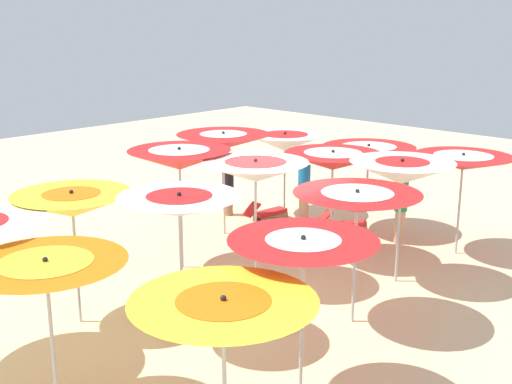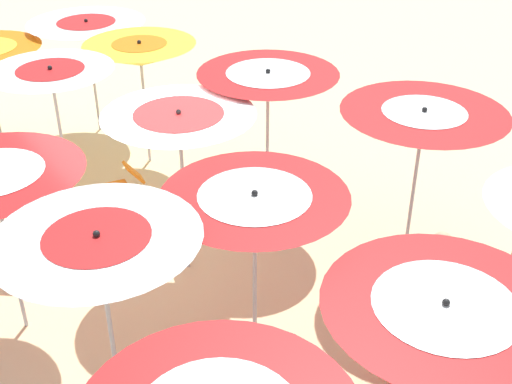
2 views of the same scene
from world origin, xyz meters
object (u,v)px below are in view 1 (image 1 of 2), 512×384
(beach_umbrella_5, at_px, (46,276))
(beach_umbrella_7, at_px, (256,171))
(beachgoer_1, at_px, (401,206))
(lounger_1, at_px, (268,213))
(beach_umbrella_11, at_px, (72,205))
(beach_umbrella_3, at_px, (402,172))
(beachgoer_2, at_px, (228,184))
(beach_umbrella_9, at_px, (368,152))
(beach_ball, at_px, (280,321))
(beach_umbrella_14, at_px, (285,142))
(lounger_2, at_px, (166,317))
(beach_umbrella_0, at_px, (224,314))
(beach_umbrella_2, at_px, (357,202))
(lounger_0, at_px, (343,224))
(beach_umbrella_13, at_px, (223,141))
(beach_umbrella_8, at_px, (333,161))
(beach_umbrella_12, at_px, (179,159))
(beach_umbrella_1, at_px, (303,253))
(beach_umbrella_6, at_px, (179,206))
(beachgoer_0, at_px, (304,191))
(beach_umbrella_4, at_px, (463,162))

(beach_umbrella_5, distance_m, beach_umbrella_7, 5.18)
(beachgoer_1, bearing_deg, lounger_1, 8.16)
(beach_umbrella_5, distance_m, beach_umbrella_11, 2.81)
(beach_umbrella_3, xyz_separation_m, beachgoer_2, (-5.69, 0.90, -1.39))
(beach_umbrella_11, relative_size, beachgoer_1, 1.39)
(beach_umbrella_5, bearing_deg, beachgoer_2, 121.93)
(beach_umbrella_9, xyz_separation_m, beach_ball, (2.02, -5.44, -1.79))
(beach_umbrella_14, relative_size, lounger_2, 1.72)
(beach_umbrella_3, distance_m, beach_umbrella_14, 5.08)
(beach_umbrella_0, distance_m, beach_umbrella_11, 4.63)
(beach_umbrella_2, xyz_separation_m, beach_umbrella_9, (-2.71, 4.34, -0.18))
(beach_umbrella_2, distance_m, beachgoer_2, 6.92)
(lounger_0, bearing_deg, beach_umbrella_13, 165.45)
(beach_umbrella_8, bearing_deg, beachgoer_1, 74.90)
(beach_umbrella_0, xyz_separation_m, beach_umbrella_12, (-5.22, 3.78, 0.40))
(beach_umbrella_1, distance_m, lounger_0, 7.70)
(beach_ball, bearing_deg, beach_umbrella_12, 167.45)
(beach_umbrella_12, bearing_deg, beach_umbrella_7, 14.05)
(beach_umbrella_11, xyz_separation_m, lounger_1, (-1.66, 6.58, -1.89))
(beach_umbrella_7, relative_size, beach_umbrella_8, 1.04)
(beach_umbrella_6, height_order, beach_umbrella_12, beach_umbrella_12)
(beach_umbrella_14, xyz_separation_m, lounger_1, (0.05, -0.71, -1.74))
(beach_umbrella_12, bearing_deg, beach_umbrella_1, -22.96)
(beach_umbrella_8, relative_size, beach_umbrella_12, 0.94)
(beach_umbrella_0, height_order, beach_umbrella_2, beach_umbrella_2)
(beach_umbrella_8, relative_size, beach_umbrella_11, 1.03)
(beach_umbrella_6, height_order, beach_ball, beach_umbrella_6)
(beach_umbrella_5, relative_size, beachgoer_0, 1.18)
(lounger_1, xyz_separation_m, lounger_2, (2.92, -5.71, 0.00))
(beach_umbrella_7, height_order, beach_ball, beach_umbrella_7)
(beach_umbrella_11, xyz_separation_m, beach_umbrella_14, (-1.71, 7.28, -0.15))
(beach_umbrella_8, height_order, beach_umbrella_14, beach_umbrella_8)
(beachgoer_1, bearing_deg, lounger_2, 81.10)
(beach_umbrella_9, xyz_separation_m, beach_umbrella_11, (-0.68, -7.57, 0.13))
(beach_umbrella_6, bearing_deg, lounger_0, 103.03)
(beach_umbrella_4, relative_size, beach_umbrella_5, 1.03)
(beach_ball, bearing_deg, beach_umbrella_2, 57.84)
(beach_umbrella_12, distance_m, lounger_0, 4.85)
(lounger_2, xyz_separation_m, beachgoer_1, (0.51, 6.47, 0.68))
(beach_umbrella_12, bearing_deg, beach_umbrella_6, -40.13)
(beach_umbrella_1, relative_size, beach_umbrella_3, 0.95)
(beach_umbrella_12, bearing_deg, beach_umbrella_4, 51.59)
(beach_umbrella_0, xyz_separation_m, beach_umbrella_13, (-6.19, 5.93, 0.36))
(beach_umbrella_3, bearing_deg, lounger_0, 145.10)
(beach_umbrella_1, distance_m, beach_umbrella_12, 5.39)
(beach_umbrella_2, xyz_separation_m, beachgoer_2, (-6.11, 2.97, -1.30))
(beach_umbrella_9, relative_size, lounger_0, 1.73)
(beach_umbrella_0, xyz_separation_m, beach_umbrella_9, (-3.85, 8.47, 0.04))
(beach_umbrella_2, height_order, beach_umbrella_4, beach_umbrella_2)
(beach_umbrella_3, height_order, lounger_0, beach_umbrella_3)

